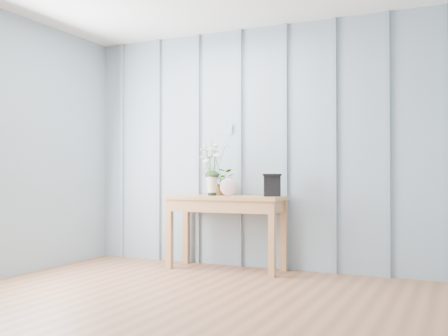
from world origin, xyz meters
The scene contains 7 objects.
ground centered at (0.00, 0.00, 0.00)m, with size 4.50×4.50×0.00m, color brown.
room_shell centered at (0.00, 0.92, 1.99)m, with size 4.00×4.50×2.50m.
sideboard centered at (-0.30, 1.99, 0.64)m, with size 1.20×0.45×0.75m.
daisy_vase centered at (-0.44, 1.95, 1.09)m, with size 0.39×0.29×0.55m.
spider_plant centered at (-0.40, 2.13, 0.89)m, with size 0.25×0.21×0.27m, color #1A3517.
felt_disc_vessel centered at (-0.23, 1.91, 0.84)m, with size 0.18×0.05×0.18m, color #8B4E67.
carved_box centered at (0.19, 1.99, 0.86)m, with size 0.22×0.20×0.22m.
Camera 1 is at (1.87, -2.85, 0.95)m, focal length 42.00 mm.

